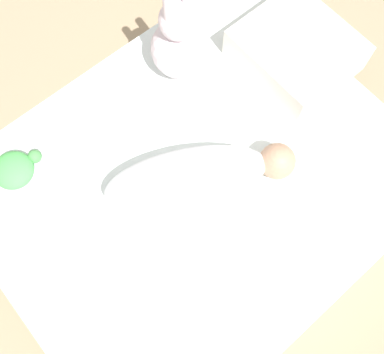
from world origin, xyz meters
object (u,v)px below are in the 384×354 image
Objects in this scene: swaddled_baby at (197,177)px; turtle_plush at (15,169)px; bunny_plush at (180,42)px; pillow at (296,51)px.

swaddled_baby is 0.57m from turtle_plush.
bunny_plush is 2.36× the size of turtle_plush.
swaddled_baby is at bearing -123.38° from bunny_plush.
bunny_plush reaches higher than pillow.
pillow is (0.55, 0.13, -0.01)m from swaddled_baby.
swaddled_baby is 0.57m from pillow.
swaddled_baby is 0.45m from bunny_plush.
pillow is at bearing -15.41° from turtle_plush.
turtle_plush is (-0.41, 0.40, -0.03)m from swaddled_baby.
swaddled_baby is 3.54× the size of turtle_plush.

